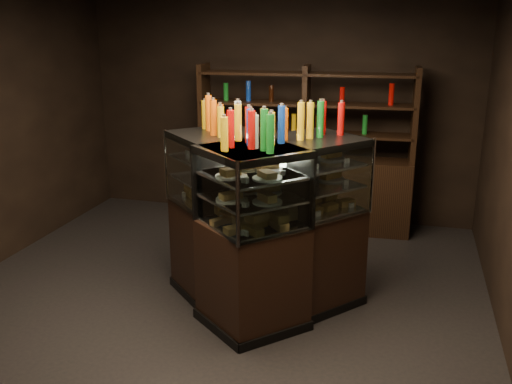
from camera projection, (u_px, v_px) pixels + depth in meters
ground at (217, 295)px, 5.41m from camera, size 5.00×5.00×0.00m
room_shell at (212, 89)px, 4.85m from camera, size 5.02×5.02×3.01m
display_case at (259, 255)px, 5.02m from camera, size 1.91×1.55×1.55m
food_display at (259, 186)px, 4.83m from camera, size 1.45×1.09×0.47m
bottles_top at (259, 124)px, 4.69m from camera, size 1.27×0.96×0.30m
potted_conifer at (307, 249)px, 5.19m from camera, size 0.41×0.41×0.88m
back_shelving at (304, 181)px, 7.02m from camera, size 2.59×0.57×2.00m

